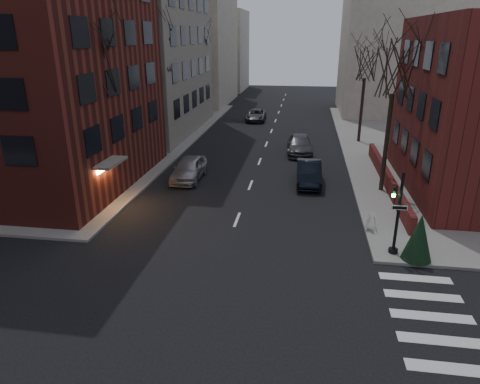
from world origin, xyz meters
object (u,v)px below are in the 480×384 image
(traffic_signal, at_px, (396,219))
(tree_right_b, at_px, (366,61))
(streetlamp_far, at_px, (209,84))
(tree_left_c, at_px, (199,52))
(parked_sedan, at_px, (309,173))
(tree_right_a, at_px, (396,67))
(car_lane_silver, at_px, (189,169))
(tree_left_a, at_px, (91,61))
(car_lane_far, at_px, (256,115))
(streetlamp_near, at_px, (153,112))
(tree_left_b, at_px, (159,47))
(evergreen_shrub, at_px, (419,237))
(sandwich_board, at_px, (372,222))
(car_lane_gray, at_px, (300,145))

(traffic_signal, distance_m, tree_right_b, 23.71)
(traffic_signal, distance_m, streetlamp_far, 36.81)
(tree_left_c, relative_size, parked_sedan, 2.03)
(tree_right_a, height_order, car_lane_silver, tree_right_a)
(tree_left_a, relative_size, tree_left_c, 1.06)
(parked_sedan, height_order, car_lane_silver, car_lane_silver)
(traffic_signal, height_order, car_lane_far, traffic_signal)
(tree_left_c, height_order, car_lane_far, tree_left_c)
(tree_right_b, height_order, streetlamp_near, tree_right_b)
(tree_left_a, bearing_deg, car_lane_silver, 47.14)
(tree_left_b, relative_size, tree_left_c, 1.11)
(tree_left_c, xyz_separation_m, car_lane_silver, (4.24, -21.43, -7.21))
(streetlamp_near, bearing_deg, traffic_signal, -38.87)
(car_lane_silver, relative_size, evergreen_shrub, 2.14)
(tree_left_a, distance_m, tree_left_b, 12.01)
(tree_left_b, relative_size, streetlamp_near, 1.72)
(streetlamp_far, relative_size, sandwich_board, 7.13)
(streetlamp_far, height_order, car_lane_far, streetlamp_far)
(tree_left_b, distance_m, parked_sedan, 16.73)
(traffic_signal, xyz_separation_m, tree_right_b, (0.86, 23.01, 5.68))
(streetlamp_near, relative_size, parked_sedan, 1.31)
(tree_right_a, distance_m, car_lane_far, 27.16)
(tree_right_a, bearing_deg, tree_right_b, 90.00)
(tree_right_a, xyz_separation_m, parked_sedan, (-4.80, 0.93, -7.24))
(tree_left_a, relative_size, tree_left_b, 0.95)
(car_lane_gray, height_order, evergreen_shrub, evergreen_shrub)
(traffic_signal, relative_size, sandwich_board, 4.54)
(car_lane_gray, bearing_deg, streetlamp_near, -158.85)
(streetlamp_far, bearing_deg, car_lane_gray, -52.63)
(tree_right_a, xyz_separation_m, sandwich_board, (-1.50, -6.53, -7.44))
(tree_left_b, xyz_separation_m, streetlamp_near, (0.60, -4.00, -4.68))
(tree_left_a, distance_m, parked_sedan, 15.72)
(streetlamp_far, bearing_deg, car_lane_far, -3.58)
(tree_right_b, xyz_separation_m, streetlamp_far, (-17.00, 10.00, -3.35))
(traffic_signal, height_order, parked_sedan, traffic_signal)
(traffic_signal, height_order, streetlamp_far, streetlamp_far)
(tree_right_b, bearing_deg, sandwich_board, -94.18)
(evergreen_shrub, bearing_deg, tree_left_c, 119.37)
(traffic_signal, distance_m, evergreen_shrub, 1.28)
(streetlamp_far, relative_size, evergreen_shrub, 2.81)
(traffic_signal, distance_m, car_lane_silver, 15.78)
(tree_left_b, xyz_separation_m, tree_right_b, (17.60, 6.00, -1.33))
(tree_left_b, distance_m, tree_right_a, 19.35)
(tree_left_b, relative_size, sandwich_board, 12.26)
(tree_right_b, bearing_deg, tree_left_b, -161.18)
(tree_right_b, bearing_deg, car_lane_gray, -138.63)
(tree_left_a, relative_size, car_lane_far, 2.12)
(tree_left_c, height_order, evergreen_shrub, tree_left_c)
(traffic_signal, xyz_separation_m, tree_right_a, (0.86, 9.01, 6.12))
(streetlamp_near, bearing_deg, car_lane_far, 73.46)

